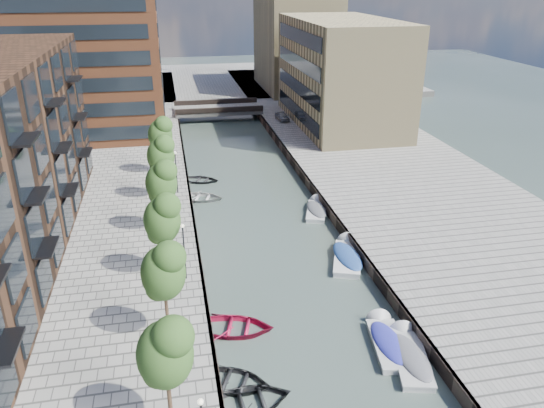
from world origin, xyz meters
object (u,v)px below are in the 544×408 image
object	(u,v)px
tree_1	(165,350)
motorboat_0	(386,341)
tree_2	(163,269)
sloop_1	(248,406)
sloop_2	(234,331)
tree_3	(162,217)
tree_6	(160,133)
sloop_0	(231,385)
sloop_4	(200,181)
motorboat_1	(409,355)
car	(282,116)
bridge	(218,109)
sloop_3	(200,200)
tree_4	(161,181)
motorboat_4	(317,210)
tree_5	(161,154)
motorboat_3	(347,256)

from	to	relation	value
tree_1	motorboat_0	world-z (taller)	tree_1
tree_2	sloop_1	bearing A→B (deg)	-55.48
tree_2	sloop_2	world-z (taller)	tree_2
motorboat_0	tree_3	bearing A→B (deg)	144.12
tree_6	sloop_2	size ratio (longest dim) A/B	1.21
tree_1	sloop_0	world-z (taller)	tree_1
tree_3	sloop_4	xyz separation A→B (m)	(3.77, 20.20, -5.31)
tree_3	motorboat_1	distance (m)	17.88
sloop_0	sloop_1	bearing A→B (deg)	-134.88
tree_3	sloop_1	distance (m)	14.08
tree_3	sloop_2	bearing A→B (deg)	-57.66
motorboat_0	car	size ratio (longest dim) A/B	1.49
sloop_1	sloop_4	bearing A→B (deg)	-5.21
sloop_4	bridge	bearing A→B (deg)	11.02
sloop_1	motorboat_0	xyz separation A→B (m)	(8.89, 3.33, 0.20)
sloop_3	car	world-z (taller)	car
sloop_4	sloop_2	bearing A→B (deg)	-158.66
tree_4	car	xyz separation A→B (m)	(17.03, 33.03, -3.71)
tree_4	motorboat_0	xyz separation A→B (m)	(12.66, -16.16, -5.10)
tree_1	bridge	bearing A→B (deg)	82.07
tree_4	motorboat_4	distance (m)	15.06
tree_1	tree_4	world-z (taller)	same
sloop_3	sloop_4	size ratio (longest dim) A/B	1.15
tree_3	tree_5	size ratio (longest dim) A/B	1.00
motorboat_1	motorboat_4	bearing A→B (deg)	89.01
motorboat_4	bridge	bearing A→B (deg)	98.20
motorboat_1	motorboat_4	xyz separation A→B (m)	(0.36, 20.83, -0.01)
tree_5	sloop_4	xyz separation A→B (m)	(3.77, 6.20, -5.31)
bridge	sloop_1	distance (m)	59.69
tree_1	motorboat_1	world-z (taller)	tree_1
sloop_1	sloop_4	distance (m)	32.69
tree_4	tree_6	bearing A→B (deg)	90.00
tree_3	motorboat_4	distance (m)	17.91
tree_2	tree_3	xyz separation A→B (m)	(0.00, 7.00, 0.00)
motorboat_4	car	distance (m)	30.04
tree_6	tree_5	bearing A→B (deg)	-90.00
tree_1	tree_3	world-z (taller)	same
motorboat_1	sloop_1	bearing A→B (deg)	-169.10
tree_1	tree_4	bearing A→B (deg)	90.00
sloop_2	bridge	bearing A→B (deg)	10.61
tree_5	sloop_4	distance (m)	8.99
bridge	motorboat_3	bearing A→B (deg)	-83.49
motorboat_0	tree_4	bearing A→B (deg)	128.08
motorboat_4	car	size ratio (longest dim) A/B	1.45
tree_5	sloop_0	size ratio (longest dim) A/B	1.34
sloop_0	motorboat_4	world-z (taller)	motorboat_4
sloop_3	motorboat_0	bearing A→B (deg)	-140.26
tree_3	motorboat_3	distance (m)	14.68
bridge	tree_4	world-z (taller)	tree_4
tree_5	tree_6	xyz separation A→B (m)	(0.00, 7.00, 0.00)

